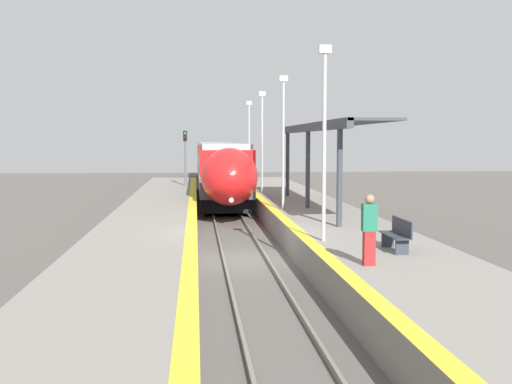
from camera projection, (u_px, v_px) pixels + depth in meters
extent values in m
plane|color=#56514C|center=(245.00, 260.00, 21.55)|extent=(120.00, 120.00, 0.00)
cube|color=slate|center=(223.00, 258.00, 21.48)|extent=(0.08, 90.00, 0.15)
cube|color=slate|center=(266.00, 257.00, 21.61)|extent=(0.08, 90.00, 0.15)
cube|color=black|center=(220.00, 191.00, 42.90)|extent=(2.50, 19.30, 0.79)
cube|color=#38383D|center=(220.00, 179.00, 42.83)|extent=(2.85, 20.98, 0.88)
cube|color=white|center=(220.00, 170.00, 42.78)|extent=(2.86, 20.98, 0.30)
cube|color=red|center=(220.00, 158.00, 42.72)|extent=(2.85, 20.98, 1.34)
cube|color=black|center=(220.00, 159.00, 42.72)|extent=(2.87, 19.30, 0.74)
cube|color=#9E9EA3|center=(220.00, 146.00, 42.65)|extent=(2.56, 20.98, 0.30)
cylinder|color=black|center=(212.00, 206.00, 35.29)|extent=(0.12, 0.88, 0.88)
cylinder|color=black|center=(238.00, 205.00, 35.43)|extent=(0.12, 0.88, 0.88)
cylinder|color=black|center=(211.00, 202.00, 37.48)|extent=(0.12, 0.88, 0.88)
cylinder|color=black|center=(236.00, 202.00, 37.61)|extent=(0.12, 0.88, 0.88)
cylinder|color=black|center=(208.00, 188.00, 48.21)|extent=(0.12, 0.88, 0.88)
cylinder|color=black|center=(227.00, 188.00, 48.34)|extent=(0.12, 0.88, 0.88)
cylinder|color=black|center=(207.00, 186.00, 50.39)|extent=(0.12, 0.88, 0.88)
cylinder|color=black|center=(226.00, 186.00, 50.52)|extent=(0.12, 0.88, 0.88)
ellipsoid|color=red|center=(229.00, 177.00, 30.97)|extent=(2.73, 4.18, 2.78)
ellipsoid|color=black|center=(230.00, 168.00, 30.41)|extent=(1.99, 2.44, 1.41)
sphere|color=#F9F4CC|center=(231.00, 200.00, 29.49)|extent=(0.24, 0.24, 0.24)
cube|color=black|center=(212.00, 174.00, 64.51)|extent=(2.50, 19.30, 0.79)
cube|color=#38383D|center=(212.00, 166.00, 64.45)|extent=(2.85, 20.98, 0.88)
cube|color=white|center=(212.00, 160.00, 64.40)|extent=(2.86, 20.98, 0.30)
cube|color=red|center=(212.00, 152.00, 64.33)|extent=(2.85, 20.98, 1.34)
cube|color=black|center=(212.00, 153.00, 64.34)|extent=(2.87, 19.30, 0.74)
cube|color=#9E9EA3|center=(212.00, 144.00, 64.27)|extent=(2.56, 20.98, 0.30)
cylinder|color=black|center=(206.00, 181.00, 56.91)|extent=(0.12, 0.88, 0.88)
cylinder|color=black|center=(222.00, 181.00, 57.05)|extent=(0.12, 0.88, 0.88)
cylinder|color=black|center=(206.00, 179.00, 59.10)|extent=(0.12, 0.88, 0.88)
cylinder|color=black|center=(221.00, 179.00, 59.23)|extent=(0.12, 0.88, 0.88)
cylinder|color=black|center=(204.00, 174.00, 69.82)|extent=(0.12, 0.88, 0.88)
cylinder|color=black|center=(217.00, 173.00, 69.96)|extent=(0.12, 0.88, 0.88)
cylinder|color=black|center=(204.00, 173.00, 72.01)|extent=(0.12, 0.88, 0.88)
cylinder|color=black|center=(217.00, 172.00, 72.14)|extent=(0.12, 0.88, 0.88)
cube|color=gray|center=(350.00, 244.00, 21.85)|extent=(4.05, 64.00, 0.97)
cube|color=yellow|center=(297.00, 230.00, 21.64)|extent=(0.40, 64.00, 0.01)
cube|color=gray|center=(143.00, 247.00, 21.20)|extent=(3.59, 64.00, 0.97)
cube|color=yellow|center=(191.00, 232.00, 21.31)|extent=(0.40, 64.00, 0.01)
cube|color=#2D333D|center=(402.00, 247.00, 17.01)|extent=(0.36, 0.06, 0.42)
cube|color=#2D333D|center=(388.00, 240.00, 18.27)|extent=(0.36, 0.06, 0.42)
cube|color=#2D333D|center=(395.00, 235.00, 17.62)|extent=(0.44, 1.68, 0.03)
cube|color=#2D333D|center=(402.00, 227.00, 17.62)|extent=(0.04, 1.68, 0.44)
cube|color=maroon|center=(369.00, 248.00, 15.56)|extent=(0.28, 0.20, 0.84)
cube|color=#1E604C|center=(369.00, 217.00, 15.50)|extent=(0.36, 0.22, 0.67)
sphere|color=#936B4C|center=(370.00, 199.00, 15.46)|extent=(0.23, 0.23, 0.23)
cylinder|color=#59595E|center=(185.00, 171.00, 43.24)|extent=(0.14, 0.14, 3.97)
cube|color=black|center=(185.00, 136.00, 43.05)|extent=(0.28, 0.20, 0.70)
sphere|color=#1ED833|center=(185.00, 133.00, 42.93)|extent=(0.14, 0.14, 0.14)
sphere|color=#330A0A|center=(185.00, 138.00, 42.96)|extent=(0.14, 0.14, 0.14)
cylinder|color=#9E9EA3|center=(324.00, 148.00, 19.19)|extent=(0.12, 0.12, 5.61)
cube|color=silver|center=(325.00, 49.00, 18.96)|extent=(0.36, 0.20, 0.24)
cylinder|color=#9E9EA3|center=(283.00, 146.00, 28.13)|extent=(0.12, 0.12, 5.61)
cube|color=silver|center=(284.00, 79.00, 27.89)|extent=(0.36, 0.20, 0.24)
cylinder|color=#9E9EA3|center=(262.00, 145.00, 37.06)|extent=(0.12, 0.12, 5.61)
cube|color=silver|center=(262.00, 94.00, 36.83)|extent=(0.36, 0.20, 0.24)
cylinder|color=#9E9EA3|center=(249.00, 144.00, 45.99)|extent=(0.12, 0.12, 5.61)
cube|color=silver|center=(249.00, 103.00, 45.76)|extent=(0.36, 0.20, 0.24)
cylinder|color=#333842|center=(339.00, 177.00, 22.49)|extent=(0.20, 0.20, 3.52)
cylinder|color=#333842|center=(308.00, 169.00, 28.83)|extent=(0.20, 0.20, 3.52)
cylinder|color=#333842|center=(288.00, 164.00, 35.16)|extent=(0.20, 0.20, 3.52)
cube|color=#333842|center=(308.00, 128.00, 28.68)|extent=(0.24, 15.76, 0.36)
cube|color=#333842|center=(328.00, 125.00, 28.75)|extent=(2.00, 15.76, 0.10)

